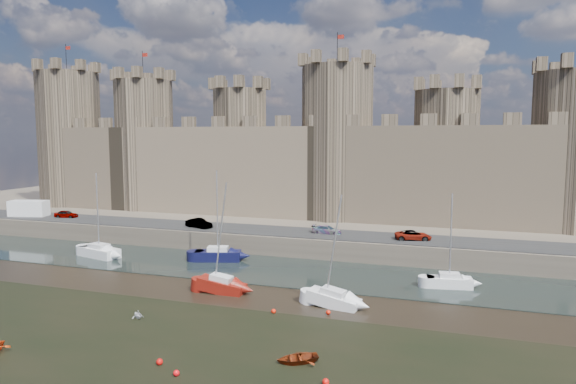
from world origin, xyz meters
name	(u,v)px	position (x,y,z in m)	size (l,w,h in m)	color
ground	(148,356)	(0.00, 0.00, 0.00)	(160.00, 160.00, 0.00)	black
water_channel	(270,270)	(0.00, 24.00, 0.04)	(160.00, 12.00, 0.08)	black
quay	(340,213)	(0.00, 60.00, 1.25)	(160.00, 60.00, 2.50)	#4C443A
road	(296,232)	(0.00, 34.00, 2.55)	(160.00, 7.00, 0.10)	black
castle	(320,158)	(-0.64, 48.00, 11.67)	(108.50, 11.00, 29.00)	#42382B
car_0	(66,214)	(-37.20, 34.19, 3.10)	(1.43, 3.54, 1.21)	gray
car_1	(199,223)	(-13.59, 32.76, 3.17)	(1.41, 4.04, 1.33)	gray
car_2	(327,230)	(4.02, 34.30, 3.05)	(1.54, 3.79, 1.10)	gray
car_3	(413,235)	(14.94, 33.62, 3.11)	(2.01, 4.36, 1.21)	gray
van	(29,209)	(-43.77, 33.50, 3.76)	(5.76, 2.30, 2.51)	white
sailboat_0	(99,251)	(-22.27, 22.95, 0.81)	(5.97, 3.47, 10.49)	white
sailboat_1	(218,254)	(-7.38, 25.87, 0.85)	(5.84, 3.63, 10.94)	black
sailboat_2	(449,281)	(19.37, 23.18, 0.77)	(4.58, 2.38, 9.42)	white
sailboat_4	(222,285)	(-1.53, 14.72, 0.78)	(4.62, 1.82, 10.78)	maroon
sailboat_5	(333,298)	(9.69, 14.17, 0.73)	(4.90, 2.54, 10.07)	white
dinghy_3	(138,315)	(-4.96, 6.03, 0.31)	(1.03, 0.63, 1.19)	silver
dinghy_4	(297,358)	(10.04, 2.29, 0.29)	(2.01, 0.58, 2.82)	maroon
buoy_1	(274,311)	(5.28, 10.75, 0.20)	(0.41, 0.41, 0.41)	#FF220B
buoy_2	(176,373)	(3.37, -1.97, 0.20)	(0.40, 0.40, 0.40)	#FE0B11
buoy_3	(328,312)	(9.77, 11.96, 0.20)	(0.40, 0.40, 0.40)	#FB1F0B
buoy_4	(160,362)	(1.50, -0.94, 0.22)	(0.44, 0.44, 0.44)	red
buoy_5	(326,382)	(12.62, -0.15, 0.21)	(0.43, 0.43, 0.43)	#FF110B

